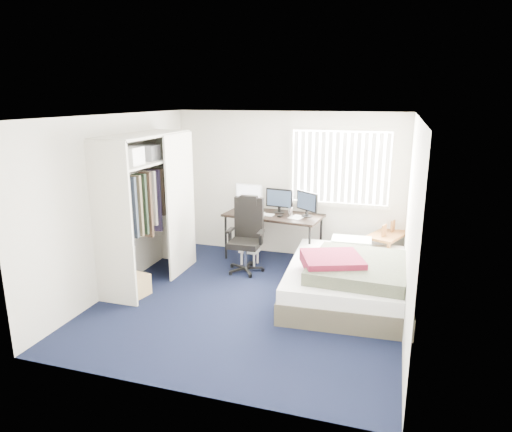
{
  "coord_description": "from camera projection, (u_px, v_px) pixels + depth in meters",
  "views": [
    {
      "loc": [
        1.79,
        -5.5,
        2.73
      ],
      "look_at": [
        -0.04,
        0.4,
        1.11
      ],
      "focal_mm": 32.0,
      "sensor_mm": 36.0,
      "label": 1
    }
  ],
  "objects": [
    {
      "name": "ground",
      "position": [
        250.0,
        301.0,
        6.28
      ],
      "size": [
        4.2,
        4.2,
        0.0
      ],
      "primitive_type": "plane",
      "color": "black",
      "rests_on": "ground"
    },
    {
      "name": "room_shell",
      "position": [
        250.0,
        194.0,
        5.9
      ],
      "size": [
        4.2,
        4.2,
        4.2
      ],
      "color": "silver",
      "rests_on": "ground"
    },
    {
      "name": "window_assembly",
      "position": [
        340.0,
        168.0,
        7.51
      ],
      "size": [
        1.72,
        0.09,
        1.32
      ],
      "color": "white",
      "rests_on": "ground"
    },
    {
      "name": "closet",
      "position": [
        147.0,
        194.0,
        6.67
      ],
      "size": [
        0.64,
        1.84,
        2.22
      ],
      "color": "beige",
      "rests_on": "ground"
    },
    {
      "name": "desk",
      "position": [
        274.0,
        213.0,
        7.74
      ],
      "size": [
        1.7,
        0.95,
        1.26
      ],
      "color": "black",
      "rests_on": "ground"
    },
    {
      "name": "office_chair",
      "position": [
        247.0,
        242.0,
        7.32
      ],
      "size": [
        0.58,
        0.58,
        1.2
      ],
      "color": "black",
      "rests_on": "ground"
    },
    {
      "name": "footstool",
      "position": [
        250.0,
        253.0,
        7.64
      ],
      "size": [
        0.32,
        0.26,
        0.25
      ],
      "color": "white",
      "rests_on": "ground"
    },
    {
      "name": "nightstand",
      "position": [
        389.0,
        237.0,
        7.35
      ],
      "size": [
        0.74,
        0.98,
        0.78
      ],
      "color": "brown",
      "rests_on": "ground"
    },
    {
      "name": "bed",
      "position": [
        348.0,
        278.0,
        6.31
      ],
      "size": [
        1.75,
        2.26,
        0.71
      ],
      "color": "#464133",
      "rests_on": "ground"
    },
    {
      "name": "pine_box",
      "position": [
        134.0,
        285.0,
        6.47
      ],
      "size": [
        0.44,
        0.37,
        0.3
      ],
      "primitive_type": "cube",
      "rotation": [
        0.0,
        0.0,
        -0.19
      ],
      "color": "tan",
      "rests_on": "ground"
    }
  ]
}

